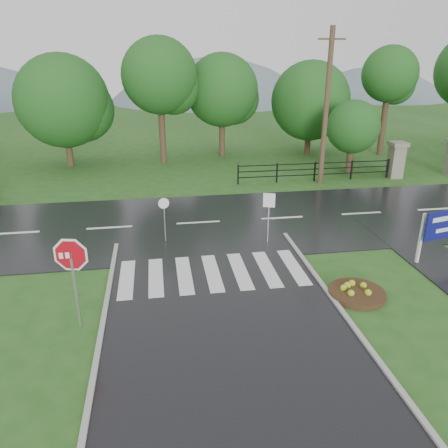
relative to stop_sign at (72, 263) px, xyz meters
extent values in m
plane|color=#26551C|center=(4.18, -2.43, -2.03)|extent=(120.00, 120.00, 0.00)
cube|color=black|center=(4.18, 7.57, -2.03)|extent=(90.00, 8.00, 0.04)
cube|color=black|center=(12.68, 1.57, -2.03)|extent=(2.20, 11.00, 0.04)
cube|color=silver|center=(1.18, 2.57, -1.97)|extent=(0.50, 2.80, 0.02)
cube|color=silver|center=(2.18, 2.57, -1.97)|extent=(0.50, 2.80, 0.02)
cube|color=silver|center=(3.18, 2.57, -1.97)|extent=(0.50, 2.80, 0.02)
cube|color=silver|center=(4.18, 2.57, -1.97)|extent=(0.50, 2.80, 0.02)
cube|color=silver|center=(5.18, 2.57, -1.97)|extent=(0.50, 2.80, 0.02)
cube|color=silver|center=(6.18, 2.57, -1.97)|extent=(0.50, 2.80, 0.02)
cube|color=silver|center=(7.18, 2.57, -1.97)|extent=(0.50, 2.80, 0.02)
cube|color=gray|center=(17.18, 13.57, -1.03)|extent=(0.80, 0.80, 2.00)
cube|color=#6B6659|center=(17.18, 13.57, 0.09)|extent=(1.00, 1.00, 0.24)
cube|color=black|center=(11.93, 13.57, -1.63)|extent=(9.50, 0.05, 0.05)
cube|color=black|center=(11.93, 13.57, -1.28)|extent=(9.50, 0.05, 0.05)
cube|color=black|center=(11.93, 13.57, -0.93)|extent=(9.50, 0.05, 0.05)
cube|color=black|center=(7.18, 13.57, -1.43)|extent=(0.08, 0.08, 1.20)
cube|color=black|center=(16.68, 13.57, -1.43)|extent=(0.08, 0.08, 1.20)
sphere|color=slate|center=(12.18, 62.57, -19.31)|extent=(48.00, 48.00, 48.00)
sphere|color=slate|center=(40.18, 62.57, -14.99)|extent=(36.00, 36.00, 36.00)
cube|color=#939399|center=(0.00, 0.00, -0.94)|extent=(0.07, 0.07, 2.18)
cylinder|color=white|center=(0.00, 0.01, 0.26)|extent=(1.28, 0.29, 1.31)
cylinder|color=#AA0B17|center=(0.00, 0.00, 0.26)|extent=(1.12, 0.26, 1.14)
cube|color=silver|center=(11.86, 2.23, -1.03)|extent=(0.12, 0.12, 1.99)
cylinder|color=#332111|center=(8.62, 0.36, -1.94)|extent=(1.82, 1.82, 0.18)
cube|color=#939399|center=(6.80, 4.95, -1.02)|extent=(0.04, 0.04, 2.02)
cube|color=white|center=(6.80, 4.93, -0.17)|extent=(0.46, 0.17, 0.59)
cylinder|color=#939399|center=(2.63, 5.68, -1.13)|extent=(0.05, 0.05, 1.80)
cylinder|color=white|center=(2.63, 5.66, -0.32)|extent=(0.44, 0.12, 0.45)
cylinder|color=#473523|center=(12.13, 13.07, 2.32)|extent=(0.29, 0.29, 8.71)
cube|color=brown|center=(12.13, 13.07, 6.00)|extent=(1.55, 0.12, 0.10)
cylinder|color=#3D2B1C|center=(14.82, 15.07, -0.79)|extent=(0.41, 0.41, 2.49)
sphere|color=#174D18|center=(14.82, 15.07, 0.96)|extent=(3.33, 3.33, 3.33)
camera|label=1|loc=(2.44, -11.15, 5.36)|focal=35.00mm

